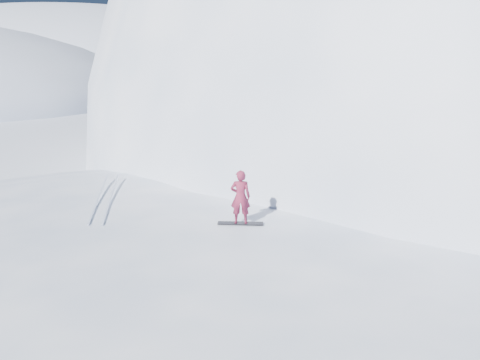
{
  "coord_description": "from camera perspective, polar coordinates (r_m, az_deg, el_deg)",
  "views": [
    {
      "loc": [
        2.6,
        -10.59,
        7.53
      ],
      "look_at": [
        2.78,
        3.77,
        3.5
      ],
      "focal_mm": 35.0,
      "sensor_mm": 36.0,
      "label": 1
    }
  ],
  "objects": [
    {
      "name": "far_ridge_c",
      "position": [
        128.12,
        -20.57,
        11.33
      ],
      "size": [
        140.0,
        90.0,
        36.0
      ],
      "primitive_type": "ellipsoid",
      "color": "white",
      "rests_on": "ground"
    },
    {
      "name": "wind_bumps",
      "position": [
        15.11,
        -13.13,
        -14.68
      ],
      "size": [
        16.0,
        14.4,
        1.0
      ],
      "color": "white",
      "rests_on": "ground"
    },
    {
      "name": "board_tracks",
      "position": [
        17.68,
        -16.1,
        -1.76
      ],
      "size": [
        1.44,
        5.94,
        0.04
      ],
      "color": "silver",
      "rests_on": "ground"
    },
    {
      "name": "ground",
      "position": [
        13.25,
        -12.64,
        -19.38
      ],
      "size": [
        400.0,
        400.0,
        0.0
      ],
      "primitive_type": "plane",
      "color": "white",
      "rests_on": "ground"
    },
    {
      "name": "near_ridge",
      "position": [
        15.62,
        -6.7,
        -13.27
      ],
      "size": [
        36.0,
        28.0,
        4.8
      ],
      "primitive_type": "ellipsoid",
      "color": "white",
      "rests_on": "ground"
    },
    {
      "name": "summit_peak",
      "position": [
        42.09,
        26.79,
        3.68
      ],
      "size": [
        60.0,
        56.0,
        56.0
      ],
      "primitive_type": "ellipsoid",
      "color": "white",
      "rests_on": "ground"
    },
    {
      "name": "snowboarder",
      "position": [
        14.03,
        0.05,
        -2.08
      ],
      "size": [
        0.63,
        0.43,
        1.66
      ],
      "primitive_type": "imported",
      "rotation": [
        0.0,
        0.0,
        3.09
      ],
      "color": "maroon",
      "rests_on": "snowboard"
    },
    {
      "name": "peak_shoulder",
      "position": [
        32.36,
        12.52,
        1.84
      ],
      "size": [
        28.0,
        24.0,
        18.0
      ],
      "primitive_type": "ellipsoid",
      "color": "white",
      "rests_on": "ground"
    },
    {
      "name": "snowboard",
      "position": [
        14.31,
        0.05,
        -5.28
      ],
      "size": [
        1.4,
        0.34,
        0.02
      ],
      "primitive_type": "cube",
      "rotation": [
        0.0,
        0.0,
        -0.06
      ],
      "color": "black",
      "rests_on": "near_ridge"
    }
  ]
}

